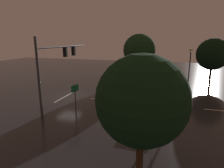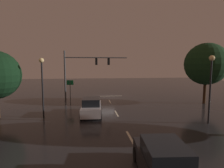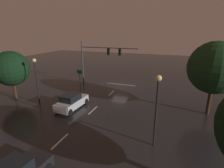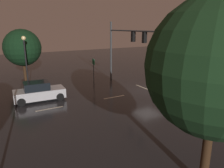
{
  "view_description": "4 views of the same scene",
  "coord_description": "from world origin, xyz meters",
  "px_view_note": "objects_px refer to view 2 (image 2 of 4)",
  "views": [
    {
      "loc": [
        19.3,
        11.19,
        6.68
      ],
      "look_at": [
        0.64,
        5.66,
        2.06
      ],
      "focal_mm": 30.27,
      "sensor_mm": 36.0,
      "label": 1
    },
    {
      "loc": [
        2.63,
        27.17,
        4.77
      ],
      "look_at": [
        -0.32,
        3.77,
        2.33
      ],
      "focal_mm": 28.47,
      "sensor_mm": 36.0,
      "label": 2
    },
    {
      "loc": [
        -8.04,
        25.93,
        8.53
      ],
      "look_at": [
        -0.63,
        5.51,
        1.82
      ],
      "focal_mm": 28.13,
      "sensor_mm": 36.0,
      "label": 3
    },
    {
      "loc": [
        -16.52,
        13.63,
        6.39
      ],
      "look_at": [
        -1.0,
        4.81,
        1.61
      ],
      "focal_mm": 34.61,
      "sensor_mm": 36.0,
      "label": 4
    }
  ],
  "objects_px": {
    "car_distant": "(163,163)",
    "car_approaching": "(91,107)",
    "traffic_signal_assembly": "(85,66)",
    "route_sign": "(70,86)",
    "street_lamp_left_kerb": "(211,77)",
    "street_lamp_right_kerb": "(42,77)",
    "tree_left_far": "(206,64)"
  },
  "relations": [
    {
      "from": "car_approaching",
      "to": "traffic_signal_assembly",
      "type": "bearing_deg",
      "value": -85.5
    },
    {
      "from": "street_lamp_left_kerb",
      "to": "route_sign",
      "type": "bearing_deg",
      "value": -39.92
    },
    {
      "from": "traffic_signal_assembly",
      "to": "street_lamp_left_kerb",
      "type": "relative_size",
      "value": 1.64
    },
    {
      "from": "car_approaching",
      "to": "street_lamp_right_kerb",
      "type": "distance_m",
      "value": 5.33
    },
    {
      "from": "car_approaching",
      "to": "route_sign",
      "type": "height_order",
      "value": "route_sign"
    },
    {
      "from": "car_approaching",
      "to": "tree_left_far",
      "type": "height_order",
      "value": "tree_left_far"
    },
    {
      "from": "traffic_signal_assembly",
      "to": "car_distant",
      "type": "distance_m",
      "value": 20.42
    },
    {
      "from": "street_lamp_right_kerb",
      "to": "route_sign",
      "type": "xyz_separation_m",
      "value": [
        -1.73,
        -6.79,
        -1.67
      ]
    },
    {
      "from": "traffic_signal_assembly",
      "to": "car_approaching",
      "type": "distance_m",
      "value": 10.2
    },
    {
      "from": "traffic_signal_assembly",
      "to": "street_lamp_left_kerb",
      "type": "height_order",
      "value": "traffic_signal_assembly"
    },
    {
      "from": "traffic_signal_assembly",
      "to": "route_sign",
      "type": "height_order",
      "value": "traffic_signal_assembly"
    },
    {
      "from": "street_lamp_left_kerb",
      "to": "route_sign",
      "type": "distance_m",
      "value": 16.11
    },
    {
      "from": "traffic_signal_assembly",
      "to": "street_lamp_right_kerb",
      "type": "distance_m",
      "value": 10.32
    },
    {
      "from": "tree_left_far",
      "to": "car_distant",
      "type": "bearing_deg",
      "value": 50.67
    },
    {
      "from": "car_distant",
      "to": "route_sign",
      "type": "bearing_deg",
      "value": -71.98
    },
    {
      "from": "car_distant",
      "to": "street_lamp_left_kerb",
      "type": "relative_size",
      "value": 0.8
    },
    {
      "from": "traffic_signal_assembly",
      "to": "tree_left_far",
      "type": "height_order",
      "value": "tree_left_far"
    },
    {
      "from": "route_sign",
      "to": "street_lamp_left_kerb",
      "type": "bearing_deg",
      "value": 140.08
    },
    {
      "from": "street_lamp_left_kerb",
      "to": "route_sign",
      "type": "height_order",
      "value": "street_lamp_left_kerb"
    },
    {
      "from": "tree_left_far",
      "to": "car_approaching",
      "type": "bearing_deg",
      "value": 14.33
    },
    {
      "from": "traffic_signal_assembly",
      "to": "street_lamp_right_kerb",
      "type": "xyz_separation_m",
      "value": [
        3.67,
        9.6,
        -0.91
      ]
    },
    {
      "from": "car_approaching",
      "to": "route_sign",
      "type": "relative_size",
      "value": 1.52
    },
    {
      "from": "car_approaching",
      "to": "street_lamp_right_kerb",
      "type": "height_order",
      "value": "street_lamp_right_kerb"
    },
    {
      "from": "street_lamp_right_kerb",
      "to": "tree_left_far",
      "type": "distance_m",
      "value": 19.12
    },
    {
      "from": "traffic_signal_assembly",
      "to": "route_sign",
      "type": "bearing_deg",
      "value": 55.33
    },
    {
      "from": "car_approaching",
      "to": "car_distant",
      "type": "distance_m",
      "value": 10.71
    },
    {
      "from": "traffic_signal_assembly",
      "to": "tree_left_far",
      "type": "relative_size",
      "value": 1.21
    },
    {
      "from": "car_distant",
      "to": "tree_left_far",
      "type": "xyz_separation_m",
      "value": [
        -11.46,
        -13.98,
        4.17
      ]
    },
    {
      "from": "car_distant",
      "to": "car_approaching",
      "type": "bearing_deg",
      "value": -74.77
    },
    {
      "from": "car_approaching",
      "to": "street_lamp_left_kerb",
      "type": "distance_m",
      "value": 10.73
    },
    {
      "from": "street_lamp_left_kerb",
      "to": "street_lamp_right_kerb",
      "type": "distance_m",
      "value": 14.44
    },
    {
      "from": "street_lamp_right_kerb",
      "to": "route_sign",
      "type": "height_order",
      "value": "street_lamp_right_kerb"
    }
  ]
}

